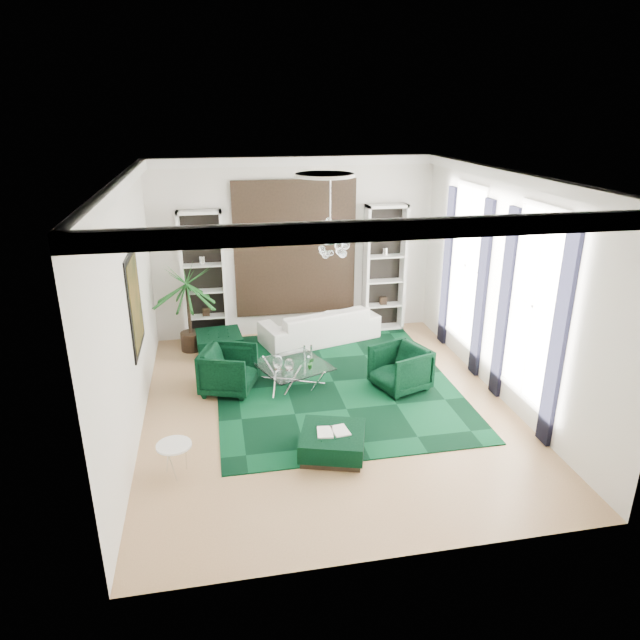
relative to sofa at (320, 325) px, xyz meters
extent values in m
cube|color=tan|center=(-0.42, -2.86, -0.37)|extent=(6.00, 7.00, 0.02)
cube|color=white|center=(-0.42, -2.86, 3.45)|extent=(6.00, 7.00, 0.02)
cube|color=silver|center=(-0.42, 0.65, 1.54)|extent=(6.00, 0.02, 3.80)
cube|color=silver|center=(-0.42, -6.37, 1.54)|extent=(6.00, 0.02, 3.80)
cube|color=silver|center=(-3.43, -2.86, 1.54)|extent=(0.02, 7.00, 3.80)
cube|color=silver|center=(2.59, -2.86, 1.54)|extent=(0.02, 7.00, 3.80)
cylinder|color=white|center=(-0.42, -2.56, 3.41)|extent=(0.90, 0.90, 0.05)
cube|color=black|center=(-0.42, 0.60, 1.54)|extent=(2.50, 0.06, 2.80)
cube|color=black|center=(-3.39, -2.26, 1.49)|extent=(0.04, 1.30, 1.60)
cube|color=white|center=(2.57, -3.76, 1.54)|extent=(0.03, 1.10, 2.90)
cube|color=black|center=(2.54, -4.54, 1.29)|extent=(0.07, 0.30, 3.25)
cube|color=black|center=(2.54, -2.98, 1.29)|extent=(0.07, 0.30, 3.25)
cube|color=white|center=(2.57, -1.36, 1.54)|extent=(0.03, 1.10, 2.90)
cube|color=black|center=(2.54, -2.14, 1.29)|extent=(0.07, 0.30, 3.25)
cube|color=black|center=(2.54, -0.58, 1.29)|extent=(0.07, 0.30, 3.25)
cube|color=black|center=(-0.13, -2.01, -0.35)|extent=(4.20, 5.00, 0.02)
imported|color=white|center=(0.00, 0.00, 0.00)|extent=(2.66, 1.63, 0.73)
imported|color=black|center=(-2.01, -1.98, 0.04)|extent=(1.12, 1.11, 0.81)
imported|color=black|center=(0.97, -2.46, 0.03)|extent=(1.11, 1.09, 0.80)
cube|color=black|center=(-2.14, -0.20, -0.17)|extent=(0.96, 0.96, 0.40)
cube|color=black|center=(-0.63, -4.24, -0.18)|extent=(1.13, 1.13, 0.36)
cube|color=white|center=(-0.63, -4.24, 0.01)|extent=(0.47, 0.31, 0.03)
cylinder|color=white|center=(-2.83, -4.31, -0.13)|extent=(0.58, 0.58, 0.46)
imported|color=#19591E|center=(-0.58, -2.17, 0.14)|extent=(0.13, 0.12, 0.21)
camera|label=1|loc=(-2.14, -11.15, 4.37)|focal=32.00mm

